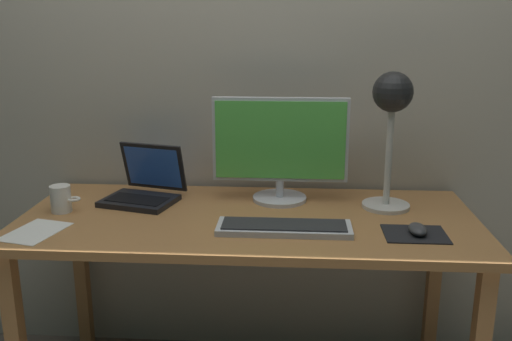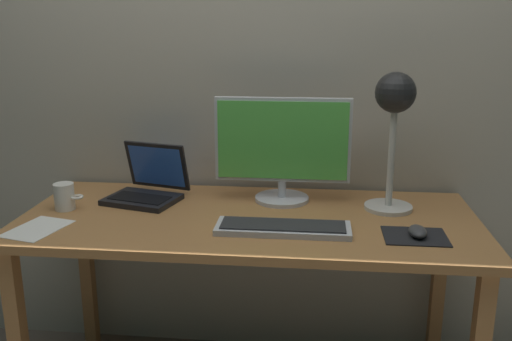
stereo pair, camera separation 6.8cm
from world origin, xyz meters
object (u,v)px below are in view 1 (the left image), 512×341
monitor (280,146)px  keyboard_main (284,227)px  mouse (418,229)px  coffee_mug (61,199)px  laptop (146,184)px  desk_lamp (392,111)px

monitor → keyboard_main: size_ratio=1.15×
keyboard_main → mouse: (0.43, -0.01, 0.01)m
mouse → coffee_mug: (-1.23, 0.14, 0.03)m
mouse → laptop: bearing=162.2°
monitor → desk_lamp: 0.42m
desk_lamp → mouse: (0.06, -0.27, -0.34)m
monitor → coffee_mug: (-0.78, -0.19, -0.16)m
keyboard_main → mouse: size_ratio=4.59×
keyboard_main → coffee_mug: size_ratio=4.10×
mouse → keyboard_main: bearing=178.9°
monitor → laptop: 0.53m
keyboard_main → desk_lamp: 0.57m
laptop → desk_lamp: desk_lamp is taller
monitor → mouse: 0.59m
keyboard_main → mouse: mouse is taller
mouse → coffee_mug: size_ratio=0.89×
monitor → desk_lamp: desk_lamp is taller
desk_lamp → keyboard_main: bearing=-144.7°
coffee_mug → monitor: bearing=13.5°
coffee_mug → desk_lamp: bearing=6.2°
coffee_mug → keyboard_main: bearing=-9.5°
desk_lamp → coffee_mug: 1.22m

